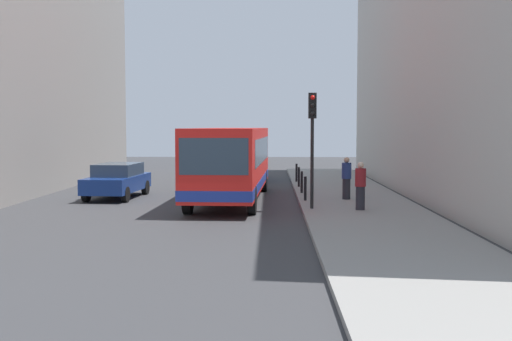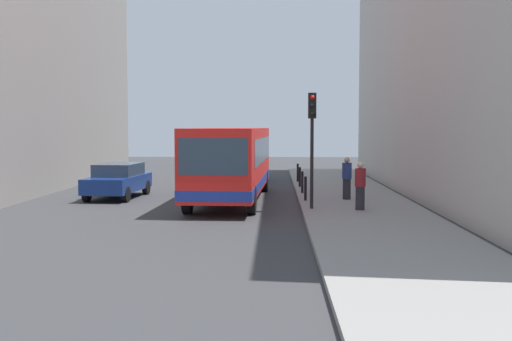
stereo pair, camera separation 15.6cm
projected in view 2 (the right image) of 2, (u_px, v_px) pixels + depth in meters
The scene contains 13 objects.
ground_plane at pixel (216, 208), 23.73m from camera, with size 80.00×80.00×0.00m, color #38383A.
sidewalk at pixel (359, 206), 23.56m from camera, with size 4.40×40.00×0.15m, color gray.
building_right at pixel (491, 41), 26.90m from camera, with size 7.00×32.00×13.44m, color #BCB7AD.
bus at pixel (232, 159), 25.80m from camera, with size 2.97×11.11×3.00m.
car_beside_bus at pixel (118, 180), 26.98m from camera, with size 2.11×4.52×1.48m.
car_behind_bus at pixel (248, 167), 35.87m from camera, with size 2.13×4.52×1.48m.
traffic_light at pixel (312, 128), 22.13m from camera, with size 0.28×0.33×4.10m.
bollard_near at pixel (305, 188), 24.76m from camera, with size 0.11×0.11×0.95m, color black.
bollard_mid at pixel (302, 182), 27.60m from camera, with size 0.11×0.11×0.95m, color black.
bollard_far at pixel (300, 177), 30.45m from camera, with size 0.11×0.11×0.95m, color black.
bollard_farthest at pixel (298, 173), 33.29m from camera, with size 0.11×0.11×0.95m, color black.
pedestrian_near_signal at pixel (360, 186), 21.92m from camera, with size 0.38×0.38×1.68m.
pedestrian_mid_sidewalk at pixel (347, 178), 25.14m from camera, with size 0.38×0.38×1.69m.
Camera 2 is at (2.24, -23.51, 3.06)m, focal length 44.05 mm.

